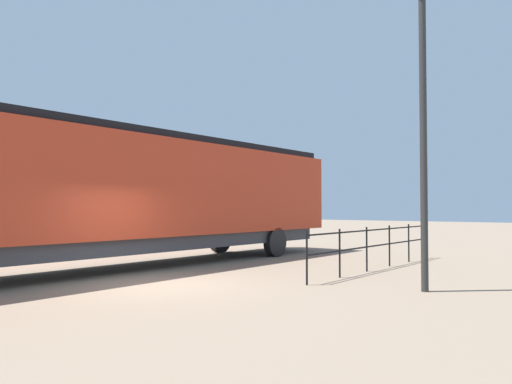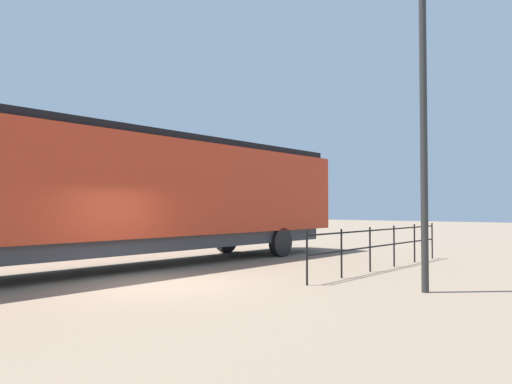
# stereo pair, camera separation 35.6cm
# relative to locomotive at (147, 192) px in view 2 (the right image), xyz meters

# --- Properties ---
(ground_plane) EXTENTS (120.00, 120.00, 0.00)m
(ground_plane) POSITION_rel_locomotive_xyz_m (3.37, -2.29, -2.35)
(ground_plane) COLOR #84705B
(locomotive) EXTENTS (3.11, 17.97, 4.19)m
(locomotive) POSITION_rel_locomotive_xyz_m (0.00, 0.00, 0.00)
(locomotive) COLOR red
(locomotive) RESTS_ON ground_plane
(lamp_post) EXTENTS (0.49, 0.49, 7.18)m
(lamp_post) POSITION_rel_locomotive_xyz_m (8.72, 0.71, 2.47)
(lamp_post) COLOR #2D2D2D
(lamp_post) RESTS_ON ground_plane
(platform_fence) EXTENTS (0.05, 8.28, 1.30)m
(platform_fence) POSITION_rel_locomotive_xyz_m (6.15, 4.03, -1.53)
(platform_fence) COLOR black
(platform_fence) RESTS_ON ground_plane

